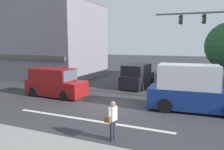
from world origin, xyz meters
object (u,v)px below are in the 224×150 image
van_crossing_leftbound (55,83)px  traffic_light_mast (215,40)px  van_waiting_far (137,76)px  box_truck_crossing_center (193,90)px  pedestrian_foreground_with_bag (112,118)px  utility_pole_near_left (50,46)px

van_crossing_leftbound → traffic_light_mast: bearing=12.2°
van_waiting_far → box_truck_crossing_center: size_ratio=0.82×
van_crossing_leftbound → pedestrian_foreground_with_bag: 8.91m
traffic_light_mast → van_waiting_far: 7.69m
utility_pole_near_left → traffic_light_mast: bearing=-6.3°
traffic_light_mast → van_waiting_far: (-6.13, 3.38, -3.17)m
utility_pole_near_left → van_crossing_leftbound: 5.97m
box_truck_crossing_center → van_crossing_leftbound: bearing=-178.7°
traffic_light_mast → van_waiting_far: bearing=151.1°
traffic_light_mast → box_truck_crossing_center: size_ratio=1.08×
utility_pole_near_left → box_truck_crossing_center: size_ratio=1.24×
box_truck_crossing_center → pedestrian_foreground_with_bag: size_ratio=3.44×
traffic_light_mast → van_crossing_leftbound: 11.61m
traffic_light_mast → van_crossing_leftbound: bearing=-167.8°
box_truck_crossing_center → van_waiting_far: bearing=132.6°
van_crossing_leftbound → box_truck_crossing_center: size_ratio=0.81×
van_crossing_leftbound → pedestrian_foreground_with_bag: van_crossing_leftbound is taller
utility_pole_near_left → box_truck_crossing_center: 14.15m
pedestrian_foreground_with_bag → utility_pole_near_left: bearing=138.4°
box_truck_crossing_center → traffic_light_mast: bearing=64.0°
traffic_light_mast → van_crossing_leftbound: (-10.92, -2.36, -3.17)m
van_crossing_leftbound → box_truck_crossing_center: box_truck_crossing_center is taller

